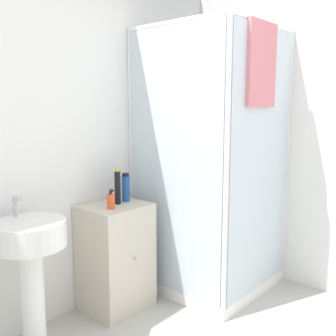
# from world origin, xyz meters

# --- Properties ---
(wall_back) EXTENTS (6.40, 0.06, 2.50)m
(wall_back) POSITION_xyz_m (0.00, 1.70, 1.25)
(wall_back) COLOR white
(wall_back) RESTS_ON ground_plane
(shower_enclosure) EXTENTS (0.94, 0.97, 2.08)m
(shower_enclosure) POSITION_xyz_m (1.13, 1.12, 0.56)
(shower_enclosure) COLOR white
(shower_enclosure) RESTS_ON ground_plane
(vanity_cabinet) EXTENTS (0.46, 0.42, 0.78)m
(vanity_cabinet) POSITION_xyz_m (0.40, 1.47, 0.39)
(vanity_cabinet) COLOR beige
(vanity_cabinet) RESTS_ON ground_plane
(sink) EXTENTS (0.42, 0.42, 0.96)m
(sink) POSITION_xyz_m (-0.31, 1.41, 0.62)
(sink) COLOR white
(sink) RESTS_ON ground_plane
(soap_dispenser) EXTENTS (0.05, 0.05, 0.14)m
(soap_dispenser) POSITION_xyz_m (0.31, 1.40, 0.84)
(soap_dispenser) COLOR #E5562D
(soap_dispenser) RESTS_ON vanity_cabinet
(shampoo_bottle_tall_black) EXTENTS (0.04, 0.04, 0.26)m
(shampoo_bottle_tall_black) POSITION_xyz_m (0.43, 1.46, 0.91)
(shampoo_bottle_tall_black) COLOR black
(shampoo_bottle_tall_black) RESTS_ON vanity_cabinet
(shampoo_bottle_blue) EXTENTS (0.06, 0.06, 0.21)m
(shampoo_bottle_blue) POSITION_xyz_m (0.52, 1.48, 0.89)
(shampoo_bottle_blue) COLOR #1E4C93
(shampoo_bottle_blue) RESTS_ON vanity_cabinet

